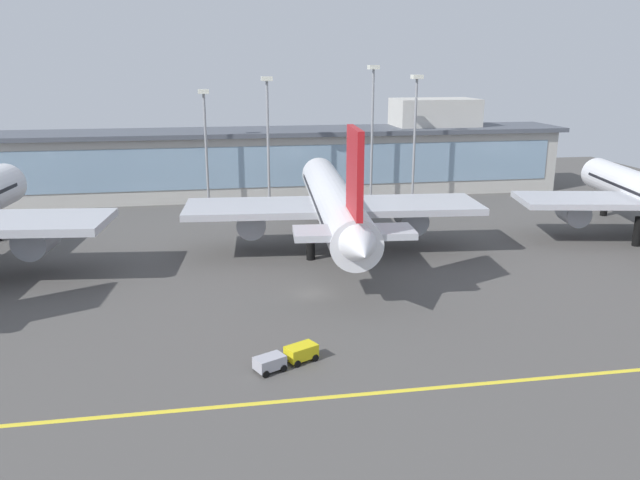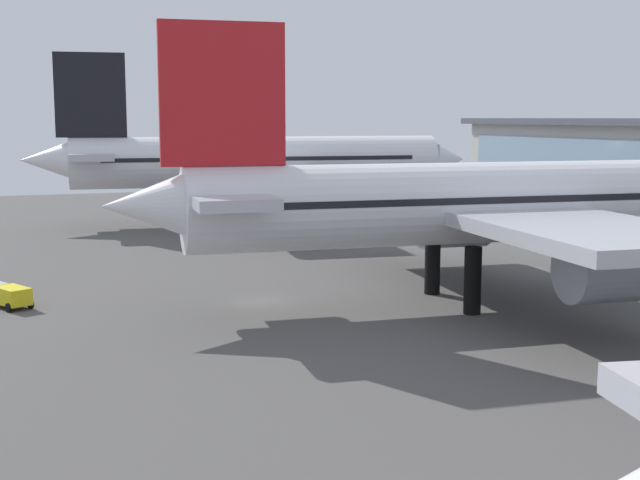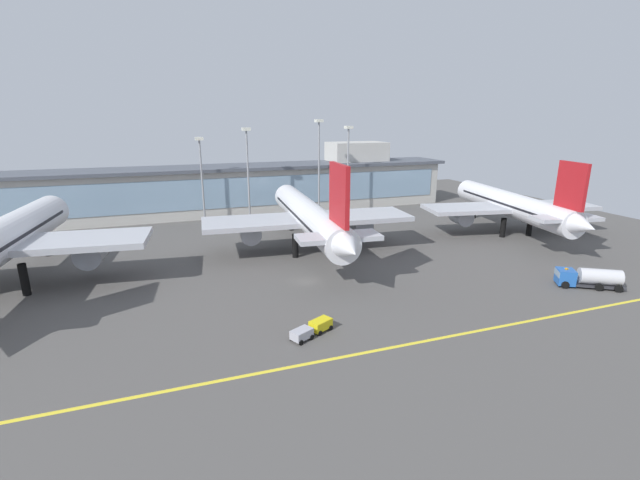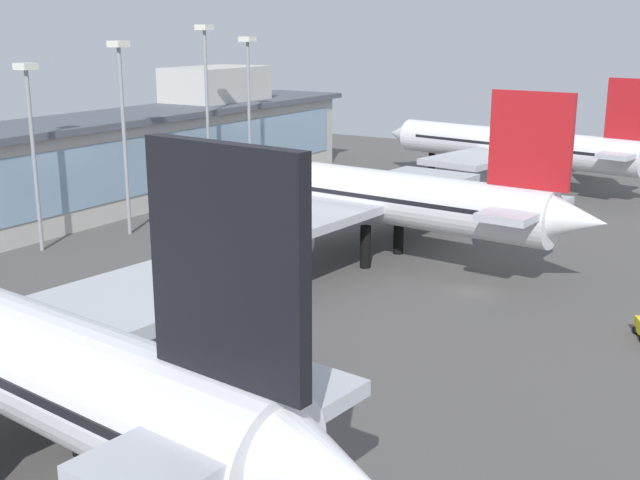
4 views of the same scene
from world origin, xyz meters
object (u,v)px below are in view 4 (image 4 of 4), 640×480
Objects in this scene: airliner_far_right at (516,147)px; apron_light_mast_centre at (31,127)px; airliner_near_right at (358,195)px; apron_light_mast_east at (249,92)px; apron_light_mast_far_east at (122,109)px; apron_light_mast_west at (206,88)px.

airliner_far_right is 2.36× the size of apron_light_mast_centre.
airliner_near_right is at bearing -61.86° from apron_light_mast_centre.
apron_light_mast_centre is at bearing 177.94° from apron_light_mast_east.
apron_light_mast_far_east reaches higher than airliner_far_right.
apron_light_mast_far_east is (-50.73, 29.23, 8.39)m from airliner_far_right.
airliner_near_right is 1.09× the size of airliner_far_right.
apron_light_mast_east is at bearing -2.06° from apron_light_mast_centre.
airliner_far_right is at bearing -27.82° from apron_light_mast_centre.
apron_light_mast_far_east is at bearing 70.59° from airliner_far_right.
airliner_near_right is at bearing -124.86° from apron_light_mast_east.
apron_light_mast_west is (-32.05, 32.40, 9.37)m from airliner_far_right.
airliner_near_right is 36.13m from apron_light_mast_east.
airliner_near_right is 34.92m from apron_light_mast_centre.
airliner_far_right is at bearing -51.33° from apron_light_mast_east.
apron_light_mast_centre is at bearing 32.71° from airliner_near_right.
apron_light_mast_centre reaches higher than airliner_near_right.
apron_light_mast_east reaches higher than apron_light_mast_centre.
airliner_far_right is 46.53m from apron_light_mast_west.
apron_light_mast_west is 1.19× the size of apron_light_mast_centre.
airliner_near_right is 2.16× the size of apron_light_mast_west.
apron_light_mast_centre is at bearing -179.57° from apron_light_mast_west.
airliner_far_right is (44.84, -1.98, -0.43)m from airliner_near_right.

